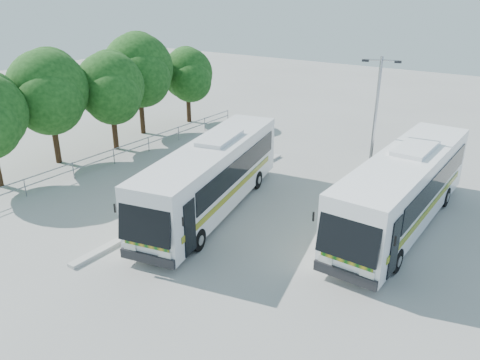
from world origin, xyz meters
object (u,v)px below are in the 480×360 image
Objects in this scene: tree_far_d at (139,69)px; tree_far_e at (188,74)px; tree_far_b at (49,90)px; coach_adjacent at (404,188)px; coach_main at (212,175)px; lamppost at (374,125)px; tree_far_c at (111,86)px.

tree_far_e is (0.68, 4.50, -0.93)m from tree_far_d.
tree_far_b reaches higher than coach_adjacent.
tree_far_b is 12.33m from coach_main.
coach_adjacent is 1.69× the size of lamppost.
tree_far_c is at bearing -179.29° from coach_adjacent.
tree_far_d is at bearing 107.83° from tree_far_c.
coach_main is at bearing -18.50° from tree_far_c.
tree_far_d is at bearing 170.50° from coach_adjacent.
tree_far_d reaches higher than coach_main.
lamppost is (16.97, 1.75, -0.25)m from tree_far_c.
tree_far_c is 0.53× the size of coach_main.
tree_far_e is 16.79m from coach_main.
coach_adjacent reaches higher than coach_main.
tree_far_c reaches higher than coach_main.
tree_far_c reaches higher than tree_far_e.
tree_far_c is 17.06m from lamppost.
tree_far_b is at bearing 168.15° from coach_main.
tree_far_b is 0.96× the size of lamppost.
tree_far_e is 18.62m from lamppost.
coach_adjacent is 3.68m from lamppost.
coach_main is at bearing 0.84° from tree_far_b.
tree_far_b is 12.13m from tree_far_e.
lamppost reaches higher than coach_main.
tree_far_b is 7.61m from tree_far_d.
tree_far_b is at bearing -87.77° from tree_far_d.
tree_far_b is 1.07× the size of tree_far_c.
lamppost is (-2.28, 1.93, 2.15)m from coach_adjacent.
tree_far_d is 1.24× the size of tree_far_e.
tree_far_c is at bearing 148.80° from coach_main.
coach_adjacent is (20.43, -3.88, -2.95)m from tree_far_d.
tree_far_d is at bearing -98.63° from tree_far_e.
tree_far_c is 8.22m from tree_far_e.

